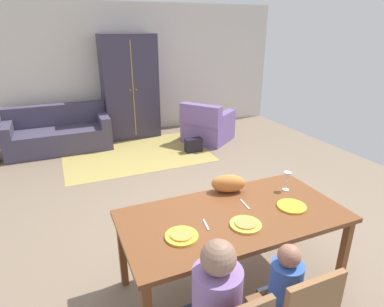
# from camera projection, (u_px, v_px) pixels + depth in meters

# --- Properties ---
(ground_plane) EXTENTS (7.08, 6.40, 0.02)m
(ground_plane) POSITION_uv_depth(u_px,v_px,m) (181.00, 194.00, 4.60)
(ground_plane) COLOR #806C57
(back_wall) EXTENTS (7.08, 0.10, 2.70)m
(back_wall) POSITION_uv_depth(u_px,v_px,m) (124.00, 70.00, 6.88)
(back_wall) COLOR silver
(back_wall) RESTS_ON ground_plane
(dining_table) EXTENTS (1.88, 0.94, 0.76)m
(dining_table) POSITION_uv_depth(u_px,v_px,m) (234.00, 221.00, 2.70)
(dining_table) COLOR brown
(dining_table) RESTS_ON ground_plane
(plate_near_man) EXTENTS (0.25, 0.25, 0.02)m
(plate_near_man) POSITION_uv_depth(u_px,v_px,m) (182.00, 236.00, 2.38)
(plate_near_man) COLOR yellow
(plate_near_man) RESTS_ON dining_table
(pizza_near_man) EXTENTS (0.17, 0.17, 0.01)m
(pizza_near_man) POSITION_uv_depth(u_px,v_px,m) (182.00, 234.00, 2.38)
(pizza_near_man) COLOR gold
(pizza_near_man) RESTS_ON plate_near_man
(plate_near_child) EXTENTS (0.25, 0.25, 0.02)m
(plate_near_child) POSITION_uv_depth(u_px,v_px,m) (246.00, 225.00, 2.52)
(plate_near_child) COLOR yellow
(plate_near_child) RESTS_ON dining_table
(pizza_near_child) EXTENTS (0.17, 0.17, 0.01)m
(pizza_near_child) POSITION_uv_depth(u_px,v_px,m) (246.00, 223.00, 2.52)
(pizza_near_child) COLOR #DA9548
(pizza_near_child) RESTS_ON plate_near_child
(plate_near_woman) EXTENTS (0.25, 0.25, 0.02)m
(plate_near_woman) POSITION_uv_depth(u_px,v_px,m) (292.00, 206.00, 2.78)
(plate_near_woman) COLOR yellow
(plate_near_woman) RESTS_ON dining_table
(wine_glass) EXTENTS (0.07, 0.07, 0.19)m
(wine_glass) POSITION_uv_depth(u_px,v_px,m) (287.00, 177.00, 3.03)
(wine_glass) COLOR silver
(wine_glass) RESTS_ON dining_table
(fork) EXTENTS (0.04, 0.15, 0.01)m
(fork) POSITION_uv_depth(u_px,v_px,m) (206.00, 225.00, 2.53)
(fork) COLOR silver
(fork) RESTS_ON dining_table
(knife) EXTENTS (0.03, 0.17, 0.01)m
(knife) POSITION_uv_depth(u_px,v_px,m) (245.00, 204.00, 2.82)
(knife) COLOR silver
(knife) RESTS_ON dining_table
(person_child) EXTENTS (0.22, 0.29, 0.92)m
(person_child) POSITION_uv_depth(u_px,v_px,m) (280.00, 302.00, 2.23)
(person_child) COLOR #2B3747
(person_child) RESTS_ON ground_plane
(cat) EXTENTS (0.36, 0.26, 0.17)m
(cat) POSITION_uv_depth(u_px,v_px,m) (228.00, 183.00, 3.02)
(cat) COLOR #D07B38
(cat) RESTS_ON dining_table
(area_rug) EXTENTS (2.60, 1.80, 0.01)m
(area_rug) POSITION_uv_depth(u_px,v_px,m) (136.00, 154.00, 6.02)
(area_rug) COLOR tan
(area_rug) RESTS_ON ground_plane
(couch) EXTENTS (1.87, 0.86, 0.82)m
(couch) POSITION_uv_depth(u_px,v_px,m) (59.00, 134.00, 6.17)
(couch) COLOR #433D54
(couch) RESTS_ON ground_plane
(armchair) EXTENTS (1.20, 1.20, 0.82)m
(armchair) POSITION_uv_depth(u_px,v_px,m) (207.00, 126.00, 6.61)
(armchair) COLOR #795C9F
(armchair) RESTS_ON ground_plane
(armoire) EXTENTS (1.10, 0.59, 2.10)m
(armoire) POSITION_uv_depth(u_px,v_px,m) (130.00, 87.00, 6.66)
(armoire) COLOR #362F46
(armoire) RESTS_ON ground_plane
(handbag) EXTENTS (0.32, 0.16, 0.26)m
(handbag) POSITION_uv_depth(u_px,v_px,m) (194.00, 145.00, 6.10)
(handbag) COLOR black
(handbag) RESTS_ON ground_plane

